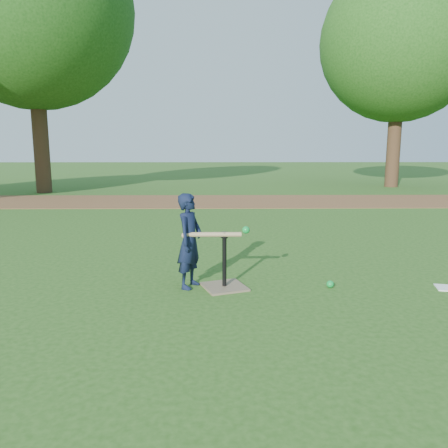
{
  "coord_description": "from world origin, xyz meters",
  "views": [
    {
      "loc": [
        -0.17,
        -4.7,
        1.51
      ],
      "look_at": [
        -0.1,
        0.14,
        0.65
      ],
      "focal_mm": 35.0,
      "sensor_mm": 36.0,
      "label": 1
    }
  ],
  "objects": [
    {
      "name": "wiffle_ball_ground",
      "position": [
        1.05,
        -0.17,
        0.04
      ],
      "size": [
        0.08,
        0.08,
        0.08
      ],
      "primitive_type": "sphere",
      "color": "#0D9536",
      "rests_on": "ground"
    },
    {
      "name": "tree_right",
      "position": [
        6.5,
        12.0,
        5.29
      ],
      "size": [
        5.8,
        5.8,
        8.21
      ],
      "color": "#382316",
      "rests_on": "ground"
    },
    {
      "name": "child",
      "position": [
        -0.47,
        -0.12,
        0.51
      ],
      "size": [
        0.37,
        0.44,
        1.02
      ],
      "primitive_type": "imported",
      "rotation": [
        0.0,
        0.0,
        1.19
      ],
      "color": "black",
      "rests_on": "ground"
    },
    {
      "name": "batting_tee",
      "position": [
        -0.1,
        -0.16,
        0.11
      ],
      "size": [
        0.55,
        0.55,
        0.61
      ],
      "color": "#7A674D",
      "rests_on": "ground"
    },
    {
      "name": "ground",
      "position": [
        0.0,
        0.0,
        0.0
      ],
      "size": [
        80.0,
        80.0,
        0.0
      ],
      "primitive_type": "plane",
      "color": "#285116",
      "rests_on": "ground"
    },
    {
      "name": "swing_action",
      "position": [
        -0.18,
        -0.18,
        0.6
      ],
      "size": [
        0.72,
        0.11,
        0.12
      ],
      "color": "tan",
      "rests_on": "ground"
    },
    {
      "name": "tree_left",
      "position": [
        -6.0,
        10.0,
        5.87
      ],
      "size": [
        6.4,
        6.4,
        9.08
      ],
      "color": "#382316",
      "rests_on": "ground"
    },
    {
      "name": "dirt_strip",
      "position": [
        0.0,
        7.5,
        0.01
      ],
      "size": [
        24.0,
        3.0,
        0.01
      ],
      "primitive_type": "cube",
      "color": "brown",
      "rests_on": "ground"
    }
  ]
}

